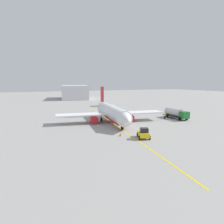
{
  "coord_description": "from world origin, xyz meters",
  "views": [
    {
      "loc": [
        52.58,
        -25.08,
        11.43
      ],
      "look_at": [
        0.0,
        0.0,
        3.0
      ],
      "focal_mm": 33.77,
      "sensor_mm": 36.0,
      "label": 1
    }
  ],
  "objects_px": {
    "pushback_tug": "(144,133)",
    "airplane": "(112,113)",
    "refueling_worker": "(165,116)",
    "safety_cone_nose": "(120,134)",
    "fuel_tanker": "(176,113)"
  },
  "relations": [
    {
      "from": "pushback_tug",
      "to": "airplane",
      "type": "bearing_deg",
      "value": 175.63
    },
    {
      "from": "airplane",
      "to": "refueling_worker",
      "type": "bearing_deg",
      "value": 82.82
    },
    {
      "from": "airplane",
      "to": "safety_cone_nose",
      "type": "height_order",
      "value": "airplane"
    },
    {
      "from": "airplane",
      "to": "pushback_tug",
      "type": "distance_m",
      "value": 18.28
    },
    {
      "from": "fuel_tanker",
      "to": "airplane",
      "type": "bearing_deg",
      "value": -99.0
    },
    {
      "from": "pushback_tug",
      "to": "safety_cone_nose",
      "type": "bearing_deg",
      "value": -134.92
    },
    {
      "from": "airplane",
      "to": "refueling_worker",
      "type": "xyz_separation_m",
      "value": [
        2.16,
        17.19,
        -1.9
      ]
    },
    {
      "from": "safety_cone_nose",
      "to": "pushback_tug",
      "type": "bearing_deg",
      "value": 45.08
    },
    {
      "from": "fuel_tanker",
      "to": "safety_cone_nose",
      "type": "relative_size",
      "value": 14.28
    },
    {
      "from": "safety_cone_nose",
      "to": "refueling_worker",
      "type": "bearing_deg",
      "value": 119.5
    },
    {
      "from": "fuel_tanker",
      "to": "pushback_tug",
      "type": "xyz_separation_m",
      "value": [
        14.89,
        -21.98,
        -0.71
      ]
    },
    {
      "from": "airplane",
      "to": "pushback_tug",
      "type": "relative_size",
      "value": 7.55
    },
    {
      "from": "airplane",
      "to": "fuel_tanker",
      "type": "height_order",
      "value": "airplane"
    },
    {
      "from": "airplane",
      "to": "safety_cone_nose",
      "type": "bearing_deg",
      "value": -18.45
    },
    {
      "from": "airplane",
      "to": "refueling_worker",
      "type": "distance_m",
      "value": 17.43
    }
  ]
}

